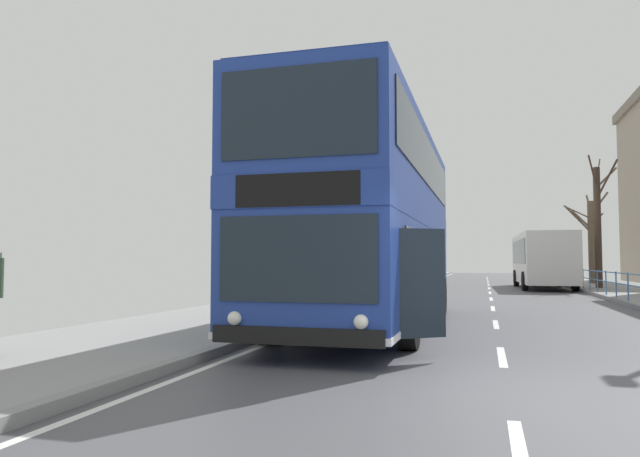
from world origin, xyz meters
name	(u,v)px	position (x,y,z in m)	size (l,w,h in m)	color
ground	(443,386)	(-0.72, 0.00, 0.04)	(15.80, 140.00, 0.20)	#4B4B50
double_decker_bus_main	(371,223)	(-2.68, 6.08, 2.34)	(3.29, 10.95, 4.47)	navy
background_bus_far_lane	(542,259)	(2.83, 27.13, 1.61)	(2.81, 9.24, 2.94)	white
bare_tree_far_00	(591,239)	(6.08, 32.00, 2.86)	(2.61, 2.12, 5.57)	brown
bare_tree_far_01	(598,222)	(5.36, 25.36, 3.45)	(1.86, 2.69, 6.80)	#423328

